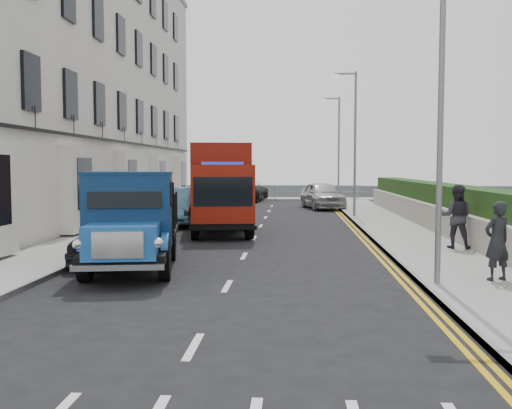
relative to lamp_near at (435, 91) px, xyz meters
The scene contains 22 objects.
ground 6.12m from the lamp_near, 154.42° to the left, with size 120.00×120.00×0.00m, color black.
pavement_west 14.98m from the lamp_near, 130.45° to the left, with size 2.40×38.00×0.12m, color gray.
pavement_east 11.74m from the lamp_near, 84.17° to the left, with size 2.60×38.00×0.12m, color gray.
promenade 31.53m from the lamp_near, 97.67° to the left, with size 30.00×2.50×0.12m, color gray.
sea_plane 62.27m from the lamp_near, 93.85° to the left, with size 120.00×120.00×0.00m, color #4D5A69.
terrace_west 20.52m from the lamp_near, 132.29° to the left, with size 6.31×30.20×14.25m.
garden_east 11.82m from the lamp_near, 74.59° to the left, with size 1.45×28.00×1.75m.
seafront_railing 30.68m from the lamp_near, 97.88° to the left, with size 13.00×0.08×1.11m.
lamp_near is the anchor object (origin of this frame).
lamp_mid 16.00m from the lamp_near, 90.00° to the left, with size 1.23×0.18×7.00m.
lamp_far 26.00m from the lamp_near, 90.00° to the left, with size 1.23×0.18×7.00m.
bedford_lorry 7.31m from the lamp_near, 169.65° to the left, with size 2.69×5.15×2.34m.
red_lorry 11.78m from the lamp_near, 119.16° to the left, with size 3.14×6.65×3.35m.
parked_car_front 8.60m from the lamp_near, 157.82° to the left, with size 1.65×4.10×1.40m, color black.
parked_car_mid 15.14m from the lamp_near, 121.71° to the left, with size 1.66×4.77×1.57m, color teal.
parked_car_rear 18.63m from the lamp_near, 115.08° to the left, with size 2.04×5.02×1.46m, color #A0A1A4.
seafront_car_left 29.83m from the lamp_near, 102.04° to the left, with size 2.43×5.27×1.47m, color black.
seafront_car_right 22.26m from the lamp_near, 92.92° to the left, with size 1.90×4.72×1.61m, color #AAAAAF.
pedestrian_east_near 3.39m from the lamp_near, 15.64° to the left, with size 0.61×0.40×1.66m, color black.
pedestrian_east_far 6.25m from the lamp_near, 69.57° to the left, with size 0.90×0.70×1.85m, color #2D2A33.
pedestrian_west_near 13.12m from the lamp_near, 132.25° to the left, with size 0.98×0.41×1.67m, color #1B2031.
pedestrian_west_far 13.95m from the lamp_near, 129.01° to the left, with size 0.89×0.58×1.81m, color #433130.
Camera 1 is at (1.38, -13.68, 2.50)m, focal length 40.00 mm.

